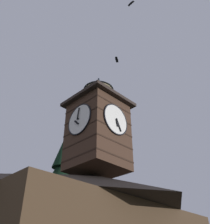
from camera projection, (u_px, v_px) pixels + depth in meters
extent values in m
pyramid|color=black|center=(92.00, 192.00, 17.26)|extent=(14.88, 9.23, 2.38)
cube|color=#422B1E|center=(98.00, 137.00, 18.73)|extent=(3.46, 3.46, 5.19)
cube|color=black|center=(97.00, 163.00, 17.69)|extent=(3.50, 3.50, 0.10)
cube|color=black|center=(98.00, 150.00, 18.20)|extent=(3.50, 3.50, 0.10)
cube|color=black|center=(98.00, 137.00, 18.72)|extent=(3.50, 3.50, 0.10)
cube|color=black|center=(98.00, 125.00, 19.23)|extent=(3.50, 3.50, 0.10)
cube|color=black|center=(98.00, 114.00, 19.75)|extent=(3.50, 3.50, 0.10)
cylinder|color=white|center=(116.00, 119.00, 18.05)|extent=(2.25, 0.10, 2.25)
torus|color=black|center=(116.00, 119.00, 18.04)|extent=(2.35, 0.10, 2.35)
cube|color=black|center=(117.00, 123.00, 17.88)|extent=(0.24, 0.04, 0.57)
cube|color=black|center=(119.00, 125.00, 17.90)|extent=(0.50, 0.04, 0.85)
sphere|color=black|center=(117.00, 119.00, 17.99)|extent=(0.10, 0.10, 0.10)
cylinder|color=white|center=(80.00, 119.00, 18.04)|extent=(0.10, 2.25, 2.25)
torus|color=black|center=(79.00, 119.00, 18.03)|extent=(0.10, 2.35, 2.35)
cube|color=black|center=(76.00, 122.00, 18.00)|extent=(0.04, 0.49, 0.48)
cube|color=black|center=(78.00, 114.00, 18.27)|extent=(0.04, 0.22, 0.92)
sphere|color=black|center=(78.00, 119.00, 17.98)|extent=(0.10, 0.10, 0.10)
cube|color=#2D231E|center=(98.00, 105.00, 20.17)|extent=(4.16, 4.16, 0.25)
cylinder|color=#D1BC84|center=(98.00, 97.00, 20.58)|extent=(2.12, 2.12, 1.29)
cylinder|color=#2D2319|center=(98.00, 102.00, 20.32)|extent=(2.18, 2.18, 0.10)
cylinder|color=#2D2319|center=(98.00, 99.00, 20.49)|extent=(2.18, 2.18, 0.10)
cylinder|color=#2D2319|center=(98.00, 95.00, 20.66)|extent=(2.18, 2.18, 0.10)
cylinder|color=#2D2319|center=(98.00, 92.00, 20.83)|extent=(2.18, 2.18, 0.10)
cone|color=#2D3847|center=(99.00, 85.00, 21.20)|extent=(2.42, 2.42, 1.05)
sphere|color=#2D3847|center=(99.00, 79.00, 21.53)|extent=(0.16, 0.16, 0.16)
cone|color=black|center=(58.00, 211.00, 22.47)|extent=(4.29, 4.29, 2.64)
cone|color=black|center=(60.00, 190.00, 23.43)|extent=(3.48, 3.48, 2.80)
cone|color=black|center=(61.00, 171.00, 24.36)|extent=(2.66, 2.66, 2.84)
cone|color=black|center=(63.00, 153.00, 25.31)|extent=(1.85, 1.85, 2.98)
ellipsoid|color=black|center=(117.00, 60.00, 24.10)|extent=(0.30, 0.34, 0.17)
cube|color=black|center=(116.00, 58.00, 23.95)|extent=(0.42, 0.37, 0.04)
cube|color=black|center=(117.00, 61.00, 24.25)|extent=(0.42, 0.37, 0.04)
ellipsoid|color=black|center=(131.00, 3.00, 20.70)|extent=(0.22, 0.13, 0.12)
cube|color=black|center=(132.00, 2.00, 20.61)|extent=(0.16, 0.31, 0.10)
cube|color=black|center=(130.00, 5.00, 20.80)|extent=(0.16, 0.31, 0.10)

